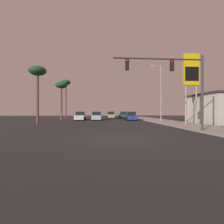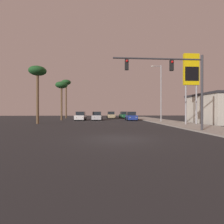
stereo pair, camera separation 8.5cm
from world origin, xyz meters
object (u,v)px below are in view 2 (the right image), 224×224
(car_tan, at_px, (111,115))
(palm_tree_far, at_px, (66,85))
(car_green, at_px, (124,115))
(palm_tree_mid, at_px, (62,87))
(palm_tree_near, at_px, (38,74))
(car_white, at_px, (81,116))
(car_silver, at_px, (97,116))
(traffic_light_mast, at_px, (177,76))
(gas_station_sign, at_px, (191,73))
(street_lamp, at_px, (160,90))
(car_blue, at_px, (131,116))

(car_tan, bearing_deg, palm_tree_far, -9.13)
(car_green, height_order, palm_tree_mid, palm_tree_mid)
(palm_tree_near, xyz_separation_m, palm_tree_far, (0.15, 20.00, 1.50))
(car_white, bearing_deg, car_silver, -178.38)
(car_silver, bearing_deg, traffic_light_mast, 111.78)
(traffic_light_mast, xyz_separation_m, palm_tree_near, (-15.25, 10.57, 2.26))
(car_white, height_order, palm_tree_mid, palm_tree_mid)
(car_tan, xyz_separation_m, palm_tree_near, (-11.47, -18.42, 6.25))
(car_white, height_order, gas_station_sign, gas_station_sign)
(car_green, xyz_separation_m, car_silver, (-6.62, -9.26, 0.00))
(car_tan, height_order, car_silver, same)
(car_tan, xyz_separation_m, palm_tree_mid, (-10.33, -8.42, 5.83))
(palm_tree_mid, bearing_deg, palm_tree_near, -96.53)
(street_lamp, bearing_deg, car_silver, 144.41)
(car_green, distance_m, car_blue, 10.38)
(car_tan, distance_m, palm_tree_mid, 14.55)
(street_lamp, bearing_deg, car_green, 102.21)
(car_blue, relative_size, street_lamp, 0.48)
(gas_station_sign, bearing_deg, car_tan, 112.07)
(palm_tree_mid, bearing_deg, traffic_light_mast, -55.56)
(gas_station_sign, bearing_deg, palm_tree_far, 130.71)
(car_green, bearing_deg, palm_tree_mid, 30.51)
(car_green, xyz_separation_m, palm_tree_far, (-14.61, 1.24, 7.75))
(traffic_light_mast, bearing_deg, palm_tree_far, 116.30)
(gas_station_sign, height_order, palm_tree_far, palm_tree_far)
(street_lamp, bearing_deg, gas_station_sign, -70.44)
(car_tan, distance_m, palm_tree_near, 22.59)
(street_lamp, relative_size, palm_tree_mid, 1.18)
(palm_tree_near, bearing_deg, car_blue, 29.60)
(gas_station_sign, distance_m, palm_tree_far, 31.06)
(car_blue, bearing_deg, traffic_light_mast, 93.13)
(traffic_light_mast, bearing_deg, car_tan, 97.43)
(car_white, relative_size, traffic_light_mast, 0.55)
(car_tan, bearing_deg, car_white, 52.37)
(gas_station_sign, xyz_separation_m, palm_tree_far, (-20.22, 23.50, 1.90))
(palm_tree_mid, bearing_deg, palm_tree_far, 95.71)
(car_white, relative_size, gas_station_sign, 0.48)
(car_white, xyz_separation_m, palm_tree_near, (-4.92, -9.54, 6.25))
(car_green, distance_m, car_silver, 11.38)
(car_silver, height_order, palm_tree_far, palm_tree_far)
(car_blue, height_order, car_silver, same)
(car_green, height_order, palm_tree_near, palm_tree_near)
(car_white, distance_m, traffic_light_mast, 22.96)
(gas_station_sign, bearing_deg, car_white, 139.83)
(gas_station_sign, bearing_deg, palm_tree_mid, 144.91)
(car_green, bearing_deg, car_white, 40.90)
(traffic_light_mast, bearing_deg, gas_station_sign, 54.11)
(car_tan, xyz_separation_m, car_white, (-6.56, -8.89, 0.00))
(car_white, relative_size, palm_tree_far, 0.44)
(car_tan, height_order, car_green, same)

